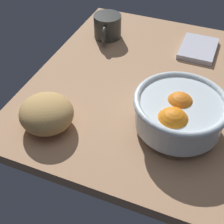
# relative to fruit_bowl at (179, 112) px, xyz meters

# --- Properties ---
(ground_plane) EXTENTS (0.74, 0.62, 0.03)m
(ground_plane) POSITION_rel_fruit_bowl_xyz_m (-0.15, -0.12, -0.08)
(ground_plane) COLOR tan
(fruit_bowl) EXTENTS (0.21, 0.21, 0.11)m
(fruit_bowl) POSITION_rel_fruit_bowl_xyz_m (0.00, 0.00, 0.00)
(fruit_bowl) COLOR silver
(fruit_bowl) RESTS_ON ground
(bread_loaf) EXTENTS (0.17, 0.17, 0.08)m
(bread_loaf) POSITION_rel_fruit_bowl_xyz_m (0.10, -0.29, -0.02)
(bread_loaf) COLOR tan
(bread_loaf) RESTS_ON ground
(napkin_folded) EXTENTS (0.15, 0.11, 0.02)m
(napkin_folded) POSITION_rel_fruit_bowl_xyz_m (-0.37, -0.02, -0.05)
(napkin_folded) COLOR #B8B8C7
(napkin_folded) RESTS_ON ground
(mug) EXTENTS (0.13, 0.09, 0.08)m
(mug) POSITION_rel_fruit_bowl_xyz_m (-0.34, -0.31, -0.02)
(mug) COLOR #30322E
(mug) RESTS_ON ground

